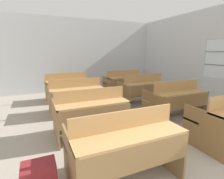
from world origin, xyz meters
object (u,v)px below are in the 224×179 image
wastepaper_bin (151,83)px  bench_second_left (91,111)px  bench_front_left (124,144)px  bench_second_right (176,99)px  bench_third_left (76,95)px  bench_third_right (143,89)px  bench_back_left (67,86)px  bench_back_right (123,82)px

wastepaper_bin → bench_second_left: bearing=-139.3°
bench_front_left → bench_second_right: (2.06, 1.33, 0.00)m
bench_third_left → bench_third_right: 2.02m
bench_second_right → bench_back_left: size_ratio=1.00×
bench_second_right → bench_back_left: same height
bench_front_left → bench_third_right: (2.03, 2.65, 0.00)m
bench_third_right → bench_back_left: 2.41m
bench_front_left → bench_second_left: size_ratio=1.00×
bench_second_right → bench_third_right: 1.32m
bench_front_left → bench_back_left: size_ratio=1.00×
bench_front_left → bench_third_right: size_ratio=1.00×
bench_second_left → bench_front_left: bearing=-89.8°
bench_front_left → bench_second_right: same height
bench_front_left → bench_back_right: size_ratio=1.00×
bench_front_left → bench_third_right: bearing=52.5°
bench_second_right → bench_third_left: (-2.05, 1.32, 0.00)m
bench_front_left → bench_back_right: (2.05, 3.94, 0.00)m
bench_back_right → wastepaper_bin: bench_back_right is taller
bench_back_right → wastepaper_bin: (1.70, 0.60, -0.28)m
bench_front_left → bench_third_left: bearing=89.7°
bench_front_left → bench_third_left: (0.02, 2.65, 0.00)m
bench_third_left → bench_back_right: size_ratio=1.00×
bench_third_right → bench_front_left: bearing=-127.5°
bench_back_left → wastepaper_bin: (3.74, 0.57, -0.28)m
bench_front_left → bench_back_left: (0.02, 3.98, 0.00)m
bench_second_left → bench_third_right: 2.44m
bench_third_right → bench_second_left: bearing=-146.7°
bench_third_left → wastepaper_bin: bearing=26.9°
bench_back_right → wastepaper_bin: 1.83m
bench_second_left → bench_back_left: 2.66m
bench_front_left → wastepaper_bin: bench_front_left is taller
bench_third_left → bench_second_right: bearing=-32.9°
bench_second_right → bench_third_right: same height
bench_back_left → bench_third_left: bearing=-90.0°
bench_third_left → bench_back_left: (-0.00, 1.33, 0.00)m
bench_second_left → bench_third_right: bearing=33.3°
bench_third_right → bench_back_right: (0.02, 1.30, 0.00)m
bench_second_right → bench_back_left: (-2.05, 2.65, 0.00)m
bench_back_right → bench_second_right: bearing=-89.8°
bench_back_left → bench_back_right: (2.04, -0.03, 0.00)m
bench_back_left → bench_back_right: same height
bench_third_left → bench_back_right: same height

